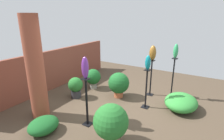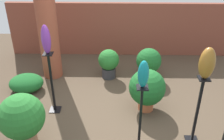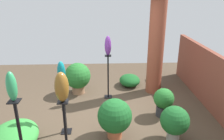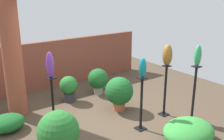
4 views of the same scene
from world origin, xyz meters
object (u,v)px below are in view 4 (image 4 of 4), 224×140
object	(u,v)px
pedestal_bronze	(165,93)
pedestal_violet	(53,109)
pedestal_jade	(194,98)
art_vase_jade	(198,56)
pedestal_teal	(141,106)
potted_plant_front_left	(58,133)
art_vase_bronze	(167,55)
potted_plant_walkway_edge	(119,92)
art_vase_teal	(143,68)
art_vase_violet	(50,65)
potted_plant_mid_right	(69,87)
potted_plant_near_pillar	(98,79)
brick_pillar	(13,60)

from	to	relation	value
pedestal_bronze	pedestal_violet	size ratio (longest dim) A/B	1.00
pedestal_jade	art_vase_jade	size ratio (longest dim) A/B	2.95
pedestal_teal	art_vase_jade	distance (m)	1.50
art_vase_jade	pedestal_teal	bearing A→B (deg)	154.93
pedestal_teal	potted_plant_front_left	world-z (taller)	pedestal_teal
art_vase_bronze	potted_plant_walkway_edge	bearing A→B (deg)	129.25
art_vase_bronze	art_vase_teal	world-z (taller)	art_vase_bronze
art_vase_violet	potted_plant_walkway_edge	bearing A→B (deg)	2.73
art_vase_bronze	potted_plant_front_left	bearing A→B (deg)	-178.03
pedestal_jade	art_vase_bronze	bearing A→B (deg)	104.04
pedestal_teal	pedestal_violet	distance (m)	1.73
pedestal_bronze	art_vase_violet	size ratio (longest dim) A/B	2.35
potted_plant_mid_right	potted_plant_near_pillar	bearing A→B (deg)	-1.83
art_vase_jade	pedestal_jade	bearing A→B (deg)	0.00
potted_plant_mid_right	potted_plant_near_pillar	world-z (taller)	potted_plant_near_pillar
pedestal_bronze	art_vase_jade	bearing A→B (deg)	-75.96
art_vase_bronze	potted_plant_near_pillar	bearing A→B (deg)	105.10
potted_plant_walkway_edge	potted_plant_mid_right	bearing A→B (deg)	122.53
art_vase_teal	potted_plant_mid_right	world-z (taller)	art_vase_teal
brick_pillar	pedestal_violet	distance (m)	1.51
art_vase_teal	pedestal_teal	bearing A→B (deg)	-90.00
potted_plant_front_left	pedestal_violet	bearing A→B (deg)	71.16
potted_plant_walkway_edge	pedestal_teal	bearing A→B (deg)	-101.44
brick_pillar	art_vase_violet	world-z (taller)	brick_pillar
pedestal_violet	potted_plant_near_pillar	world-z (taller)	pedestal_violet
pedestal_bronze	potted_plant_near_pillar	size ratio (longest dim) A/B	1.65
brick_pillar	potted_plant_near_pillar	distance (m)	2.31
pedestal_bronze	potted_plant_front_left	xyz separation A→B (m)	(-2.62, -0.09, -0.04)
pedestal_jade	potted_plant_front_left	size ratio (longest dim) A/B	1.47
potted_plant_walkway_edge	pedestal_jade	bearing A→B (deg)	-60.42
potted_plant_walkway_edge	potted_plant_near_pillar	xyz separation A→B (m)	(0.14, 1.11, -0.04)
art_vase_bronze	potted_plant_mid_right	distance (m)	2.61
art_vase_teal	art_vase_bronze	bearing A→B (deg)	10.61
art_vase_violet	art_vase_jade	bearing A→B (deg)	-28.66
pedestal_bronze	potted_plant_front_left	world-z (taller)	pedestal_bronze
potted_plant_walkway_edge	pedestal_violet	bearing A→B (deg)	-177.27
pedestal_teal	art_vase_jade	bearing A→B (deg)	-25.07
potted_plant_front_left	potted_plant_walkway_edge	xyz separation A→B (m)	(1.96, 0.90, -0.03)
pedestal_teal	potted_plant_walkway_edge	xyz separation A→B (m)	(0.20, 0.97, -0.05)
pedestal_teal	art_vase_bronze	xyz separation A→B (m)	(0.86, 0.16, 0.89)
potted_plant_front_left	potted_plant_mid_right	world-z (taller)	potted_plant_front_left
potted_plant_walkway_edge	art_vase_bronze	bearing A→B (deg)	-50.75
pedestal_violet	art_vase_bronze	xyz separation A→B (m)	(2.34, -0.73, 0.87)
potted_plant_walkway_edge	art_vase_jade	bearing A→B (deg)	-60.42
potted_plant_front_left	potted_plant_near_pillar	world-z (taller)	potted_plant_front_left
brick_pillar	art_vase_teal	bearing A→B (deg)	-50.37
pedestal_jade	art_vase_teal	distance (m)	1.34
pedestal_violet	potted_plant_front_left	bearing A→B (deg)	-108.84
art_vase_violet	potted_plant_mid_right	world-z (taller)	art_vase_violet
pedestal_jade	pedestal_teal	xyz separation A→B (m)	(-1.02, 0.48, -0.08)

